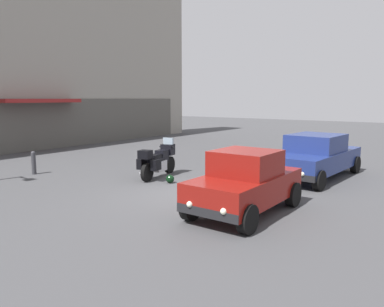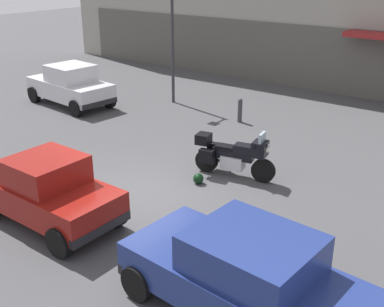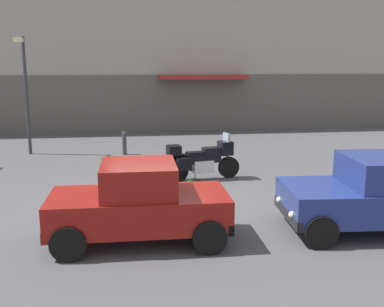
{
  "view_description": "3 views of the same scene",
  "coord_description": "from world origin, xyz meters",
  "px_view_note": "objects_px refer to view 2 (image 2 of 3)",
  "views": [
    {
      "loc": [
        -8.55,
        -6.22,
        2.8
      ],
      "look_at": [
        0.79,
        0.54,
        1.1
      ],
      "focal_mm": 34.75,
      "sensor_mm": 36.0,
      "label": 1
    },
    {
      "loc": [
        7.61,
        -7.8,
        5.5
      ],
      "look_at": [
        1.02,
        1.04,
        1.04
      ],
      "focal_mm": 45.28,
      "sensor_mm": 36.0,
      "label": 2
    },
    {
      "loc": [
        -0.71,
        -10.55,
        3.43
      ],
      "look_at": [
        0.86,
        1.04,
        1.09
      ],
      "focal_mm": 42.87,
      "sensor_mm": 36.0,
      "label": 3
    }
  ],
  "objects_px": {
    "car_hatchback_near": "(70,85)",
    "bollard_curbside": "(240,110)",
    "streetlamp_curbside": "(170,37)",
    "motorcycle": "(233,155)",
    "car_sedan_far": "(253,279)",
    "car_compact_side": "(48,191)",
    "helmet": "(198,179)"
  },
  "relations": [
    {
      "from": "car_hatchback_near",
      "to": "bollard_curbside",
      "type": "distance_m",
      "value": 6.92
    },
    {
      "from": "streetlamp_curbside",
      "to": "car_hatchback_near",
      "type": "bearing_deg",
      "value": -139.01
    },
    {
      "from": "motorcycle",
      "to": "bollard_curbside",
      "type": "height_order",
      "value": "motorcycle"
    },
    {
      "from": "motorcycle",
      "to": "car_hatchback_near",
      "type": "distance_m",
      "value": 9.08
    },
    {
      "from": "bollard_curbside",
      "to": "car_sedan_far",
      "type": "bearing_deg",
      "value": -57.48
    },
    {
      "from": "motorcycle",
      "to": "car_hatchback_near",
      "type": "bearing_deg",
      "value": 156.15
    },
    {
      "from": "car_hatchback_near",
      "to": "car_compact_side",
      "type": "distance_m",
      "value": 9.48
    },
    {
      "from": "motorcycle",
      "to": "car_compact_side",
      "type": "bearing_deg",
      "value": -124.6
    },
    {
      "from": "motorcycle",
      "to": "car_compact_side",
      "type": "distance_m",
      "value": 4.91
    },
    {
      "from": "motorcycle",
      "to": "car_sedan_far",
      "type": "xyz_separation_m",
      "value": [
        3.25,
        -4.58,
        0.16
      ]
    },
    {
      "from": "car_sedan_far",
      "to": "streetlamp_curbside",
      "type": "relative_size",
      "value": 1.07
    },
    {
      "from": "car_hatchback_near",
      "to": "car_sedan_far",
      "type": "distance_m",
      "value": 13.77
    },
    {
      "from": "car_compact_side",
      "to": "car_hatchback_near",
      "type": "bearing_deg",
      "value": -42.39
    },
    {
      "from": "car_sedan_far",
      "to": "bollard_curbside",
      "type": "distance_m",
      "value": 10.34
    },
    {
      "from": "car_hatchback_near",
      "to": "car_sedan_far",
      "type": "xyz_separation_m",
      "value": [
        12.11,
        -6.54,
        -0.03
      ]
    },
    {
      "from": "motorcycle",
      "to": "helmet",
      "type": "bearing_deg",
      "value": -128.2
    },
    {
      "from": "car_sedan_far",
      "to": "streetlamp_curbside",
      "type": "distance_m",
      "value": 13.05
    },
    {
      "from": "car_compact_side",
      "to": "bollard_curbside",
      "type": "distance_m",
      "value": 8.66
    },
    {
      "from": "car_compact_side",
      "to": "helmet",
      "type": "bearing_deg",
      "value": -111.61
    },
    {
      "from": "car_sedan_far",
      "to": "bollard_curbside",
      "type": "xyz_separation_m",
      "value": [
        -5.56,
        8.72,
        -0.32
      ]
    },
    {
      "from": "helmet",
      "to": "bollard_curbside",
      "type": "xyz_separation_m",
      "value": [
        -1.84,
        5.06,
        0.32
      ]
    },
    {
      "from": "car_hatchback_near",
      "to": "streetlamp_curbside",
      "type": "relative_size",
      "value": 0.92
    },
    {
      "from": "bollard_curbside",
      "to": "car_hatchback_near",
      "type": "bearing_deg",
      "value": -161.63
    },
    {
      "from": "car_sedan_far",
      "to": "bollard_curbside",
      "type": "height_order",
      "value": "car_sedan_far"
    },
    {
      "from": "car_sedan_far",
      "to": "streetlamp_curbside",
      "type": "xyz_separation_m",
      "value": [
        -9.1,
        9.16,
        1.89
      ]
    },
    {
      "from": "motorcycle",
      "to": "streetlamp_curbside",
      "type": "xyz_separation_m",
      "value": [
        -5.85,
        4.58,
        2.05
      ]
    },
    {
      "from": "motorcycle",
      "to": "car_sedan_far",
      "type": "bearing_deg",
      "value": -66.02
    },
    {
      "from": "car_hatchback_near",
      "to": "car_sedan_far",
      "type": "bearing_deg",
      "value": 157.33
    },
    {
      "from": "car_sedan_far",
      "to": "streetlamp_curbside",
      "type": "bearing_deg",
      "value": -41.08
    },
    {
      "from": "car_sedan_far",
      "to": "helmet",
      "type": "bearing_deg",
      "value": -40.37
    },
    {
      "from": "car_compact_side",
      "to": "streetlamp_curbside",
      "type": "xyz_separation_m",
      "value": [
        -3.92,
        9.08,
        1.9
      ]
    },
    {
      "from": "streetlamp_curbside",
      "to": "bollard_curbside",
      "type": "relative_size",
      "value": 4.96
    }
  ]
}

